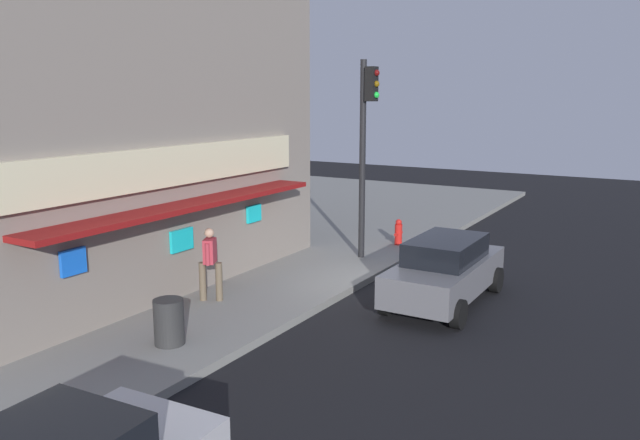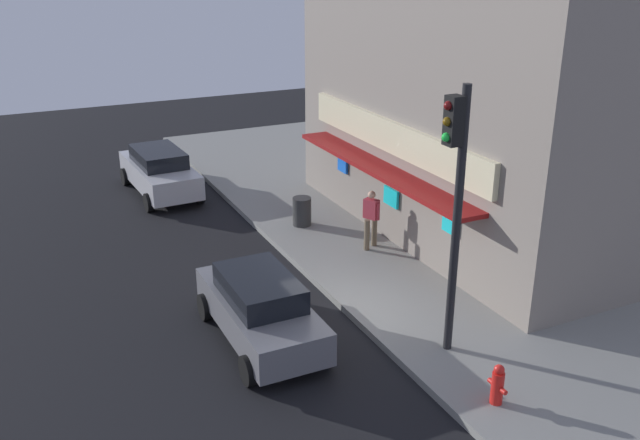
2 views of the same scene
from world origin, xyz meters
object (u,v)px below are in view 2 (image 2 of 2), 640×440
Objects in this scene: trash_can at (302,211)px; pedestrian at (371,217)px; parked_car_grey at (260,308)px; fire_hydrant at (498,385)px; parked_car_silver at (160,171)px; traffic_light at (455,190)px.

pedestrian is at bearing 22.91° from trash_can.
parked_car_grey is at bearing -55.89° from pedestrian.
parked_car_silver is (-15.18, -2.68, 0.27)m from fire_hydrant.
parked_car_silver reaches higher than trash_can.
parked_car_grey is (10.87, -0.40, -0.03)m from parked_car_silver.
parked_car_grey is at bearing -125.09° from traffic_light.
parked_car_grey is (3.08, -4.55, -0.30)m from pedestrian.
parked_car_grey is at bearing -144.46° from fire_hydrant.
traffic_light is 1.35× the size of parked_car_grey.
trash_can is at bearing 147.59° from parked_car_grey.
trash_can is 6.56m from parked_car_grey.
trash_can reaches higher than fire_hydrant.
parked_car_silver is at bearing -167.63° from traffic_light.
parked_car_silver is (-5.33, -3.12, 0.22)m from trash_can.
traffic_light reaches higher than pedestrian.
pedestrian reaches higher than parked_car_grey.
fire_hydrant is at bearing -11.29° from pedestrian.
fire_hydrant is 0.93× the size of trash_can.
fire_hydrant is 0.18× the size of parked_car_silver.
pedestrian is (2.45, 1.04, 0.50)m from trash_can.
parked_car_silver is (-7.78, -4.15, -0.28)m from pedestrian.
traffic_light is at bearing 54.91° from parked_car_grey.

